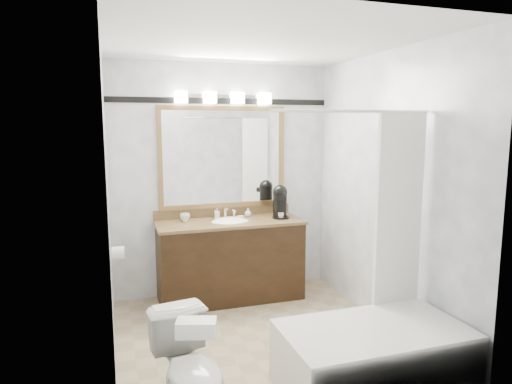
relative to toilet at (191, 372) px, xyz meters
The scene contains 15 objects.
room 1.49m from the toilet, 50.08° to the left, with size 2.42×2.62×2.52m.
vanity 2.07m from the toilet, 68.49° to the left, with size 1.53×0.58×0.97m.
mirror 2.59m from the toilet, 70.90° to the left, with size 1.40×0.04×1.10m.
vanity_light_bar 2.89m from the toilet, 70.45° to the left, with size 1.02×0.14×0.12m.
accent_stripe 2.92m from the toilet, 70.99° to the left, with size 2.40×0.01×0.06m, color black.
bathtub 1.31m from the toilet, ahead, with size 1.30×0.75×1.96m.
tp_roll 1.66m from the toilet, 103.68° to the left, with size 0.12×0.12×0.11m, color white.
toilet is the anchor object (origin of this frame).
tissue_box 0.44m from the toilet, 90.00° to the right, with size 0.22×0.12×0.09m, color white.
coffee_maker 2.46m from the toilet, 55.65° to the left, with size 0.19×0.23×0.35m.
cup_left 2.17m from the toilet, 81.44° to the left, with size 0.10×0.10×0.08m, color white.
cup_right 2.13m from the toilet, 81.31° to the left, with size 0.08×0.08×0.07m, color white.
soap_bottle_a 2.26m from the toilet, 72.44° to the left, with size 0.05×0.05×0.11m, color white.
soap_bottle_b 2.38m from the toilet, 64.17° to the left, with size 0.07×0.07×0.09m, color white.
soap_bar 2.29m from the toilet, 66.00° to the left, with size 0.07×0.05×0.02m, color beige.
Camera 1 is at (-1.19, -3.52, 1.86)m, focal length 32.00 mm.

